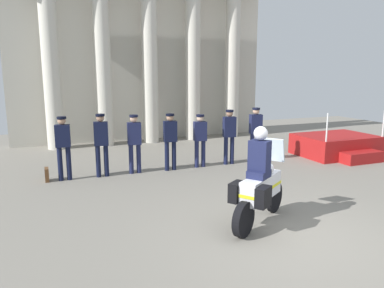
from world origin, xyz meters
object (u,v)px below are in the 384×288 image
Objects in this scene: officer_in_row_3 at (170,137)px; briefcase_on_ground at (47,175)px; officer_in_row_4 at (200,136)px; officer_in_row_6 at (256,130)px; reviewing_stand at (337,146)px; officer_in_row_5 at (229,132)px; officer_in_row_0 at (63,143)px; officer_in_row_2 at (134,139)px; motorcycle_with_rider at (260,184)px; officer_in_row_1 at (101,140)px.

officer_in_row_3 is 4.66× the size of briefcase_on_ground.
officer_in_row_6 reaches higher than officer_in_row_4.
officer_in_row_5 is (-4.04, 0.32, 0.67)m from reviewing_stand.
officer_in_row_4 is 4.45m from briefcase_on_ground.
officer_in_row_3 is (2.96, -0.07, -0.03)m from officer_in_row_0.
briefcase_on_ground is at bearing 6.28° from officer_in_row_5.
officer_in_row_4 is at bearing -171.13° from officer_in_row_3.
officer_in_row_0 is 1.02× the size of officer_in_row_2.
motorcycle_with_rider is at bearing 114.11° from officer_in_row_2.
officer_in_row_6 is at bearing 174.19° from reviewing_stand.
officer_in_row_5 is 0.94m from officer_in_row_6.
briefcase_on_ground is (-3.42, 0.15, -0.81)m from officer_in_row_3.
motorcycle_with_rider is at bearing 67.14° from officer_in_row_6.
officer_in_row_3 is 3.52m from briefcase_on_ground.
officer_in_row_1 is 1.04× the size of officer_in_row_3.
briefcase_on_ground is (-6.31, 0.13, -0.85)m from officer_in_row_6.
officer_in_row_1 reaches higher than officer_in_row_2.
officer_in_row_1 is 0.93m from officer_in_row_2.
officer_in_row_4 is at bearing 7.75° from officer_in_row_5.
officer_in_row_1 is 1.68m from briefcase_on_ground.
officer_in_row_4 is at bearing 176.37° from reviewing_stand.
officer_in_row_1 is 1.97m from officer_in_row_3.
officer_in_row_5 is (2.99, -0.05, 0.02)m from officer_in_row_2.
officer_in_row_6 is (-3.10, 0.32, 0.69)m from reviewing_stand.
officer_in_row_2 is at bearing 3.83° from officer_in_row_3.
officer_in_row_0 is at bearing 6.31° from officer_in_row_3.
officer_in_row_0 reaches higher than officer_in_row_4.
reviewing_stand is at bearing -174.73° from officer_in_row_0.
officer_in_row_4 is at bearing 7.50° from officer_in_row_6.
officer_in_row_3 is at bearing 7.96° from officer_in_row_6.
officer_in_row_1 is 1.09× the size of officer_in_row_4.
officer_in_row_0 is at bearing 7.10° from officer_in_row_5.
officer_in_row_1 reaches higher than officer_in_row_3.
officer_in_row_2 is 0.98× the size of officer_in_row_5.
officer_in_row_4 is 0.85× the size of motorcycle_with_rider.
officer_in_row_6 is 4.85× the size of briefcase_on_ground.
officer_in_row_1 is at bearing 6.19° from officer_in_row_3.
motorcycle_with_rider is at bearing 133.50° from officer_in_row_0.
officer_in_row_2 is 4.68m from motorcycle_with_rider.
motorcycle_with_rider is (-1.67, -4.44, -0.22)m from officer_in_row_5.
officer_in_row_0 is 1.07× the size of officer_in_row_4.
officer_in_row_5 is (3.92, -0.02, -0.02)m from officer_in_row_1.
officer_in_row_6 is at bearing 25.19° from motorcycle_with_rider.
officer_in_row_1 is 1.04× the size of officer_in_row_2.
officer_in_row_2 is 4.67× the size of briefcase_on_ground.
officer_in_row_2 reaches higher than officer_in_row_3.
officer_in_row_1 is 4.86m from officer_in_row_6.
officer_in_row_6 reaches higher than officer_in_row_3.
officer_in_row_0 is 4.77× the size of briefcase_on_ground.
officer_in_row_2 is at bearing -1.89° from briefcase_on_ground.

